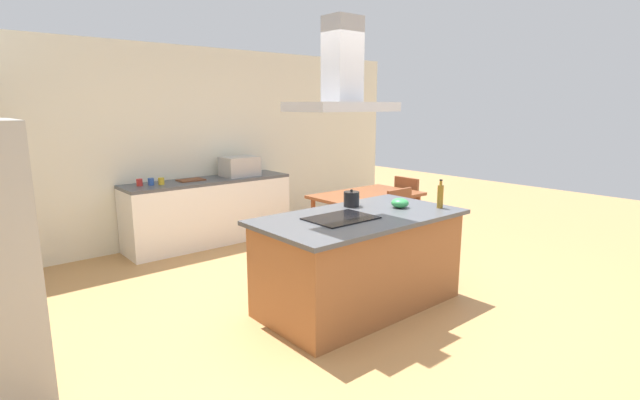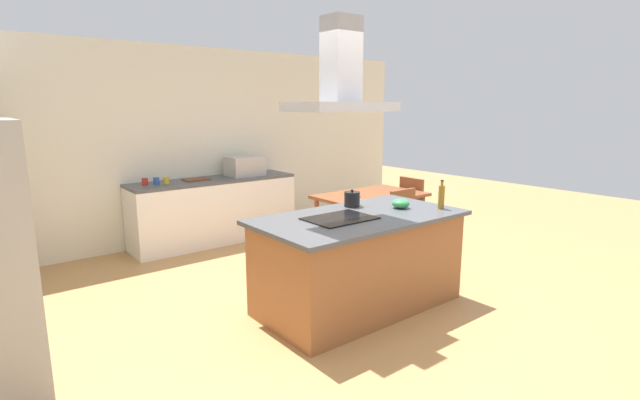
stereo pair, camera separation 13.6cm
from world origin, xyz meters
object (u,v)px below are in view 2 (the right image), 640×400
Objects in this scene: chair_facing_island at (408,221)px; chair_at_right_end at (416,203)px; coffee_mug_red at (145,182)px; cutting_board at (196,179)px; tea_kettle at (352,199)px; mixing_bowl at (401,203)px; cooktop at (340,218)px; olive_oil_bottle at (441,197)px; coffee_mug_blue at (156,181)px; coffee_mug_yellow at (166,180)px; dining_table at (371,200)px; countertop_microwave at (245,166)px; range_hood at (341,81)px.

chair_facing_island is 1.13m from chair_at_right_end.
coffee_mug_red is 0.26× the size of cutting_board.
tea_kettle is 0.48m from mixing_bowl.
chair_facing_island is (1.63, 0.60, -0.40)m from cooktop.
cooktop is 0.67× the size of chair_facing_island.
coffee_mug_blue is (-1.68, 3.21, -0.08)m from olive_oil_bottle.
coffee_mug_yellow is 0.06× the size of dining_table.
olive_oil_bottle is 0.32× the size of chair_at_right_end.
coffee_mug_red is at bearing 144.86° from dining_table.
mixing_bowl is 0.35× the size of countertop_microwave.
coffee_mug_blue is 0.55m from cutting_board.
olive_oil_bottle is 0.32× the size of chair_facing_island.
range_hood is (-1.06, 0.30, 1.08)m from olive_oil_bottle.
chair_facing_island is at bearing 20.17° from cooktop.
tea_kettle reaches higher than coffee_mug_yellow.
coffee_mug_red is at bearing 163.04° from coffee_mug_yellow.
coffee_mug_blue is at bearing 134.22° from chair_facing_island.
coffee_mug_yellow is at bearing 133.27° from chair_facing_island.
coffee_mug_blue is 0.26× the size of cutting_board.
cutting_board is at bearing 91.39° from cooktop.
range_hood reaches higher than tea_kettle.
coffee_mug_yellow is (-1.27, 2.90, -0.00)m from mixing_bowl.
cooktop is 6.67× the size of coffee_mug_yellow.
mixing_bowl is 1.94× the size of coffee_mug_blue.
mixing_bowl reaches higher than coffee_mug_blue.
mixing_bowl is at bearing -143.80° from chair_facing_island.
countertop_microwave is at bearing 139.39° from chair_at_right_end.
mixing_bowl is at bearing -66.27° from coffee_mug_yellow.
countertop_microwave is 1.47× the size of cutting_board.
tea_kettle is 0.23× the size of range_hood.
tea_kettle is at bearing 36.41° from cooktop.
chair_at_right_end is at bearing -32.47° from cutting_board.
mixing_bowl is 0.20× the size of chair_facing_island.
mixing_bowl is 0.51× the size of cutting_board.
mixing_bowl is 1.39m from range_hood.
cooktop is 3.04m from coffee_mug_red.
cutting_board is (-0.84, 2.96, -0.04)m from mixing_bowl.
range_hood is (0.51, -2.87, 1.16)m from coffee_mug_yellow.
tea_kettle is 2.80m from coffee_mug_blue.
countertop_microwave reaches higher than dining_table.
dining_table is at bearing 38.29° from tea_kettle.
countertop_microwave reaches higher than chair_at_right_end.
coffee_mug_yellow is 0.10× the size of chair_facing_island.
cutting_board is at bearing 109.36° from olive_oil_bottle.
cooktop is 1.76× the size of cutting_board.
cooktop reaches higher than chair_facing_island.
cutting_board is (-0.07, 2.93, 0.00)m from cooktop.
coffee_mug_red is at bearing 153.03° from chair_at_right_end.
countertop_microwave is 1.17m from coffee_mug_yellow.
tea_kettle is 2.34m from chair_at_right_end.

